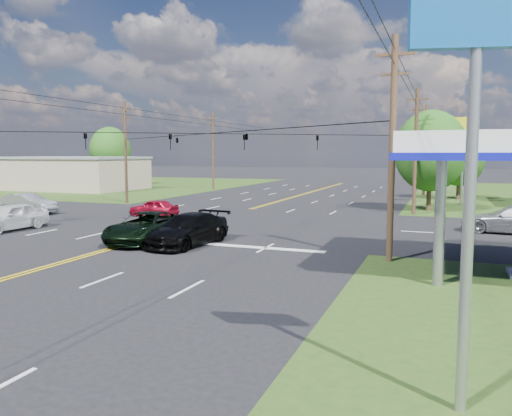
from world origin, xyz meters
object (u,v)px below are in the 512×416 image
at_px(pole_se, 392,147).
at_px(polesign_se, 475,79).
at_px(tree_right_b, 459,158).
at_px(tree_far_l, 110,150).
at_px(pole_right_far, 425,149).
at_px(pickup_dkgreen, 146,227).
at_px(suv_black, 188,229).
at_px(pickup_white, 9,217).
at_px(tree_right_a, 430,151).
at_px(sedan_silver, 28,204).
at_px(pole_left_far, 213,150).
at_px(retail_nw, 76,174).
at_px(pole_ne, 415,150).
at_px(pole_nw, 126,151).

bearing_deg(pole_se, polesign_se, -78.68).
height_order(tree_right_b, tree_far_l, tree_far_l).
bearing_deg(pole_right_far, polesign_se, -87.11).
height_order(tree_far_l, pickup_dkgreen, tree_far_l).
bearing_deg(suv_black, tree_far_l, 137.06).
distance_m(pole_right_far, pickup_white, 42.66).
distance_m(pole_se, pickup_dkgreen, 13.18).
distance_m(tree_right_a, tree_right_b, 12.27).
height_order(pickup_white, polesign_se, polesign_se).
distance_m(tree_far_l, sedan_silver, 37.34).
distance_m(pole_left_far, tree_right_b, 29.79).
relative_size(pole_left_far, pickup_white, 2.06).
distance_m(pickup_dkgreen, pickup_white, 9.99).
distance_m(pole_right_far, sedan_silver, 40.60).
bearing_deg(pole_left_far, polesign_se, -60.07).
xyz_separation_m(pole_se, tree_far_l, (-45.00, 41.00, 0.28)).
bearing_deg(polesign_se, tree_far_l, 131.60).
xyz_separation_m(retail_nw, pole_left_far, (17.00, 6.00, 3.17)).
height_order(tree_right_a, polesign_se, tree_right_a).
bearing_deg(pickup_dkgreen, tree_right_b, 60.00).
height_order(tree_right_a, tree_right_b, tree_right_a).
height_order(sedan_silver, polesign_se, polesign_se).
bearing_deg(sedan_silver, retail_nw, 34.31).
relative_size(pole_right_far, pickup_white, 2.06).
height_order(tree_right_a, tree_far_l, tree_far_l).
xyz_separation_m(pole_left_far, pickup_white, (3.52, -36.00, -4.34)).
bearing_deg(polesign_se, pole_se, 101.32).
xyz_separation_m(pole_right_far, sedan_silver, (-28.08, -29.00, -4.38)).
height_order(pole_se, pole_right_far, pole_right_far).
xyz_separation_m(pole_left_far, tree_far_l, (-19.00, 4.00, 0.03)).
height_order(tree_right_a, suv_black, tree_right_a).
bearing_deg(pole_left_far, pickup_dkgreen, -69.70).
relative_size(pickup_dkgreen, sedan_silver, 1.17).
bearing_deg(tree_far_l, tree_right_b, -9.37).
relative_size(pole_ne, sedan_silver, 1.98).
xyz_separation_m(retail_nw, pickup_dkgreen, (30.50, -30.50, -1.22)).
bearing_deg(pole_ne, pole_right_far, 90.00).
relative_size(pole_right_far, suv_black, 1.83).
bearing_deg(retail_nw, tree_right_b, 2.46).
distance_m(tree_far_l, polesign_se, 71.55).
distance_m(pole_nw, pole_left_far, 19.00).
bearing_deg(pickup_dkgreen, pickup_white, 173.34).
xyz_separation_m(tree_right_b, pickup_dkgreen, (-16.00, -32.50, -3.44)).
bearing_deg(tree_right_b, pole_ne, -103.13).
relative_size(pole_se, suv_black, 1.74).
height_order(tree_right_b, pickup_dkgreen, tree_right_b).
bearing_deg(pole_ne, pole_nw, 180.00).
xyz_separation_m(pole_se, tree_right_b, (3.50, 33.00, -0.70)).
bearing_deg(pickup_dkgreen, pole_ne, 50.67).
bearing_deg(pickup_white, pole_nw, 104.96).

